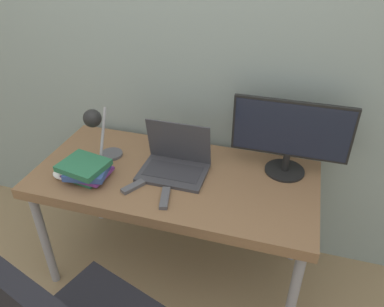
{
  "coord_description": "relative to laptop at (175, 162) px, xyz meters",
  "views": [
    {
      "loc": [
        0.56,
        -1.18,
        1.95
      ],
      "look_at": [
        0.11,
        0.32,
        0.93
      ],
      "focal_mm": 35.0,
      "sensor_mm": 36.0,
      "label": 1
    }
  ],
  "objects": [
    {
      "name": "wall_back",
      "position": [
        0.01,
        0.39,
        0.5
      ],
      "size": [
        8.0,
        0.05,
        2.6
      ],
      "color": "gray",
      "rests_on": "ground_plane"
    },
    {
      "name": "desk",
      "position": [
        0.01,
        -0.04,
        -0.12
      ],
      "size": [
        1.53,
        0.72,
        0.75
      ],
      "color": "brown",
      "rests_on": "ground_plane"
    },
    {
      "name": "laptop",
      "position": [
        0.0,
        0.0,
        0.0
      ],
      "size": [
        0.36,
        0.26,
        0.27
      ],
      "color": "#38383D",
      "rests_on": "desk"
    },
    {
      "name": "monitor",
      "position": [
        0.58,
        0.17,
        0.18
      ],
      "size": [
        0.61,
        0.22,
        0.42
      ],
      "color": "black",
      "rests_on": "desk"
    },
    {
      "name": "desk_lamp",
      "position": [
        -0.41,
        -0.06,
        0.18
      ],
      "size": [
        0.13,
        0.25,
        0.36
      ],
      "color": "#4C4C51",
      "rests_on": "desk"
    },
    {
      "name": "book_stack",
      "position": [
        -0.43,
        -0.2,
        -0.0
      ],
      "size": [
        0.27,
        0.24,
        0.1
      ],
      "color": "#286B47",
      "rests_on": "desk"
    },
    {
      "name": "tv_remote",
      "position": [
        -0.16,
        -0.21,
        -0.04
      ],
      "size": [
        0.1,
        0.13,
        0.02
      ],
      "color": "#4C4C51",
      "rests_on": "desk"
    },
    {
      "name": "media_remote",
      "position": [
        0.03,
        -0.25,
        -0.04
      ],
      "size": [
        0.08,
        0.16,
        0.02
      ],
      "color": "#4C4C51",
      "rests_on": "desk"
    },
    {
      "name": "game_controller",
      "position": [
        -0.55,
        -0.23,
        -0.03
      ],
      "size": [
        0.13,
        0.1,
        0.04
      ],
      "color": "white",
      "rests_on": "desk"
    }
  ]
}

